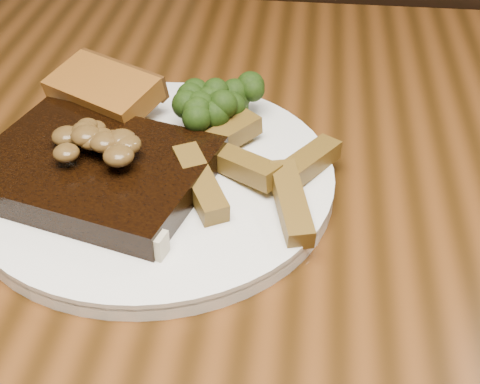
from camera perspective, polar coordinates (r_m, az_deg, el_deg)
The scene contains 9 objects.
dining_table at distance 0.59m, azimuth -0.12°, elevation -9.54°, with size 1.60×0.90×0.75m.
chair_far at distance 1.20m, azimuth 8.97°, elevation 7.84°, with size 0.52×0.52×0.91m.
plate at distance 0.57m, azimuth -7.26°, elevation 1.03°, with size 0.30×0.30×0.01m, color white.
steak at distance 0.55m, azimuth -12.34°, elevation 1.77°, with size 0.18×0.14×0.03m, color black.
steak_bone at distance 0.51m, azimuth -14.20°, elevation -2.66°, with size 0.16×0.01×0.02m, color beige.
mushroom_pile at distance 0.54m, azimuth -12.12°, elevation 4.53°, with size 0.07×0.07×0.03m, color brown, non-canonical shape.
garlic_bread at distance 0.64m, azimuth -11.39°, elevation 7.04°, with size 0.10×0.05×0.02m, color #974F1B.
potato_wedges at distance 0.54m, azimuth 1.03°, elevation 1.56°, with size 0.10×0.10×0.02m, color brown, non-canonical shape.
broccoli_cluster at distance 0.60m, azimuth -1.70°, elevation 6.67°, with size 0.08×0.08×0.04m, color #1E350C, non-canonical shape.
Camera 1 is at (0.05, -0.40, 1.10)m, focal length 50.00 mm.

